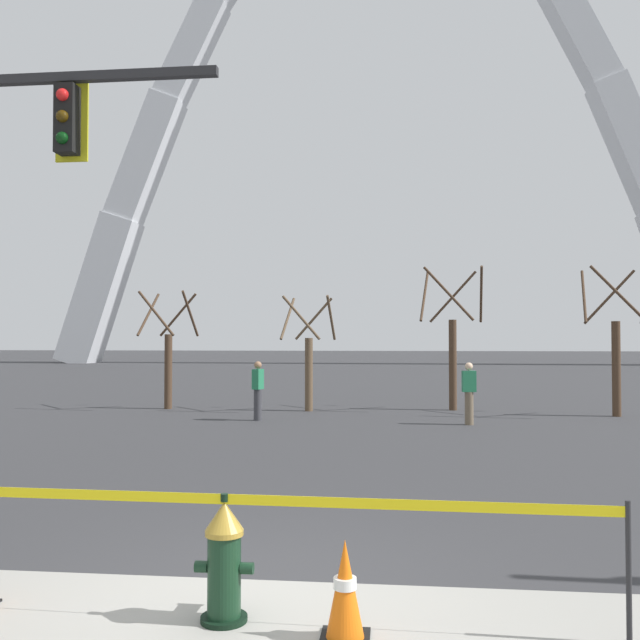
{
  "coord_description": "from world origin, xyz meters",
  "views": [
    {
      "loc": [
        1.12,
        -5.98,
        2.19
      ],
      "look_at": [
        -0.06,
        5.0,
        2.5
      ],
      "focal_mm": 38.39,
      "sensor_mm": 36.0,
      "label": 1
    }
  ],
  "objects_px": {
    "fire_hydrant": "(224,561)",
    "pedestrian_walking_left": "(258,390)",
    "pedestrian_standing_center": "(469,393)",
    "traffic_cone_mid_sidewalk": "(345,591)",
    "monument_arch": "(380,128)"
  },
  "relations": [
    {
      "from": "pedestrian_walking_left",
      "to": "pedestrian_standing_center",
      "type": "relative_size",
      "value": 1.0
    },
    {
      "from": "fire_hydrant",
      "to": "traffic_cone_mid_sidewalk",
      "type": "xyz_separation_m",
      "value": [
        0.95,
        -0.23,
        -0.11
      ]
    },
    {
      "from": "traffic_cone_mid_sidewalk",
      "to": "fire_hydrant",
      "type": "bearing_deg",
      "value": 166.67
    },
    {
      "from": "pedestrian_standing_center",
      "to": "fire_hydrant",
      "type": "bearing_deg",
      "value": -104.44
    },
    {
      "from": "monument_arch",
      "to": "pedestrian_standing_center",
      "type": "distance_m",
      "value": 46.82
    },
    {
      "from": "traffic_cone_mid_sidewalk",
      "to": "pedestrian_walking_left",
      "type": "height_order",
      "value": "pedestrian_walking_left"
    },
    {
      "from": "fire_hydrant",
      "to": "pedestrian_standing_center",
      "type": "bearing_deg",
      "value": 75.56
    },
    {
      "from": "fire_hydrant",
      "to": "monument_arch",
      "type": "bearing_deg",
      "value": 89.8
    },
    {
      "from": "fire_hydrant",
      "to": "traffic_cone_mid_sidewalk",
      "type": "height_order",
      "value": "fire_hydrant"
    },
    {
      "from": "fire_hydrant",
      "to": "pedestrian_walking_left",
      "type": "height_order",
      "value": "pedestrian_walking_left"
    },
    {
      "from": "fire_hydrant",
      "to": "traffic_cone_mid_sidewalk",
      "type": "bearing_deg",
      "value": -13.33
    },
    {
      "from": "monument_arch",
      "to": "pedestrian_standing_center",
      "type": "height_order",
      "value": "monument_arch"
    },
    {
      "from": "monument_arch",
      "to": "pedestrian_walking_left",
      "type": "bearing_deg",
      "value": -93.43
    },
    {
      "from": "traffic_cone_mid_sidewalk",
      "to": "pedestrian_walking_left",
      "type": "distance_m",
      "value": 13.54
    },
    {
      "from": "traffic_cone_mid_sidewalk",
      "to": "pedestrian_walking_left",
      "type": "bearing_deg",
      "value": 104.0
    }
  ]
}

